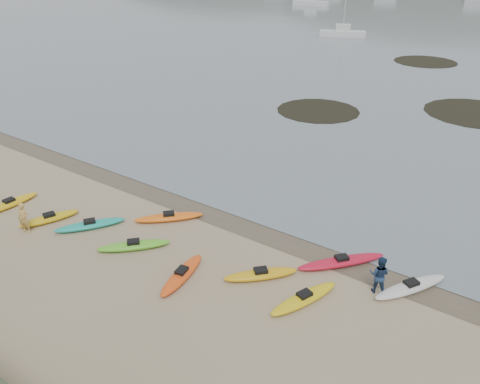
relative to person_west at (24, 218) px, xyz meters
The scene contains 6 objects.
ground 10.58m from the person_west, 42.61° to the left, with size 600.00×600.00×0.00m, color tan.
wet_sand 10.38m from the person_west, 41.38° to the left, with size 60.00×60.00×0.00m, color brown.
kayaks 8.36m from the person_west, 23.84° to the left, with size 21.49×8.76×0.34m.
person_west is the anchor object (origin of this frame).
person_east 16.62m from the person_west, 19.35° to the left, with size 0.80×0.62×1.65m, color navy.
kelp_mats 37.69m from the person_west, 77.38° to the left, with size 19.28×32.92×0.04m.
Camera 1 is at (11.95, -17.11, 12.31)m, focal length 35.00 mm.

